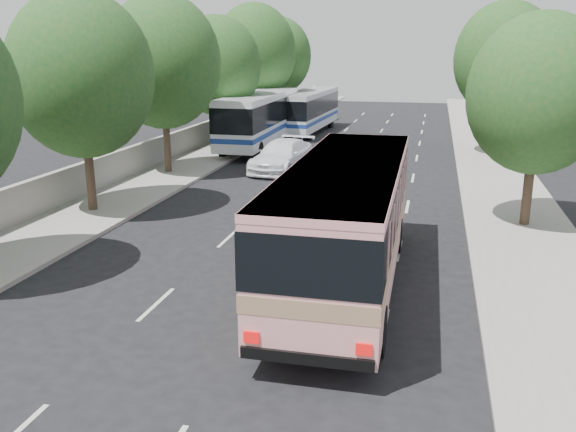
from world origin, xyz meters
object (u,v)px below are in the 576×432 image
(pink_taxi, at_px, (296,199))
(tour_coach_rear, at_px, (309,108))
(pink_bus, at_px, (346,212))
(white_pickup, at_px, (282,156))
(tour_coach_front, at_px, (259,115))

(pink_taxi, relative_size, tour_coach_rear, 0.37)
(pink_taxi, distance_m, tour_coach_rear, 24.35)
(pink_bus, height_order, white_pickup, pink_bus)
(pink_taxi, xyz_separation_m, white_pickup, (-2.81, 8.89, 0.14))
(tour_coach_front, xyz_separation_m, tour_coach_rear, (1.80, 7.93, -0.21))
(pink_bus, xyz_separation_m, white_pickup, (-5.83, 15.97, -1.43))
(pink_taxi, distance_m, white_pickup, 9.32)
(pink_bus, distance_m, pink_taxi, 7.86)
(tour_coach_front, bearing_deg, pink_taxi, -69.31)
(pink_bus, bearing_deg, white_pickup, 109.60)
(pink_taxi, height_order, tour_coach_front, tour_coach_front)
(white_pickup, height_order, tour_coach_rear, tour_coach_rear)
(pink_bus, distance_m, tour_coach_front, 24.83)
(white_pickup, distance_m, tour_coach_front, 7.97)
(tour_coach_rear, bearing_deg, pink_taxi, -77.11)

